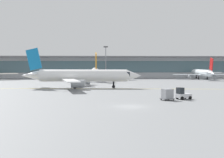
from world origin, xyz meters
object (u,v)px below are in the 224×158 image
object	(u,v)px
taxiing_regional_jet	(81,76)
apron_light_mast_1	(106,61)
gate_airplane_2	(202,73)
cargo_dolly_lead	(167,94)
gate_airplane_1	(95,72)
baggage_tug	(183,94)

from	to	relation	value
taxiing_regional_jet	apron_light_mast_1	bearing A→B (deg)	86.29
gate_airplane_2	cargo_dolly_lead	size ratio (longest dim) A/B	10.23
cargo_dolly_lead	taxiing_regional_jet	bearing A→B (deg)	98.75
taxiing_regional_jet	gate_airplane_1	bearing A→B (deg)	89.87
gate_airplane_1	taxiing_regional_jet	distance (m)	37.96
gate_airplane_1	baggage_tug	xyz separation A→B (m)	(14.10, -64.47, -2.15)
baggage_tug	gate_airplane_2	bearing A→B (deg)	47.04
taxiing_regional_jet	cargo_dolly_lead	distance (m)	31.88
gate_airplane_1	taxiing_regional_jet	size ratio (longest dim) A/B	0.98
gate_airplane_1	baggage_tug	size ratio (longest dim) A/B	10.46
taxiing_regional_jet	apron_light_mast_1	xyz separation A→B (m)	(8.86, 49.92, 4.36)
gate_airplane_1	taxiing_regional_jet	xyz separation A→B (m)	(-4.29, -37.72, 0.06)
gate_airplane_1	apron_light_mast_1	xyz separation A→B (m)	(4.58, 12.20, 4.42)
gate_airplane_1	baggage_tug	world-z (taller)	gate_airplane_1
baggage_tug	cargo_dolly_lead	xyz separation A→B (m)	(-3.03, -1.11, 0.16)
gate_airplane_2	baggage_tug	bearing A→B (deg)	158.55
gate_airplane_1	cargo_dolly_lead	distance (m)	66.54
cargo_dolly_lead	baggage_tug	bearing A→B (deg)	-0.00
baggage_tug	cargo_dolly_lead	distance (m)	3.23
gate_airplane_2	taxiing_regional_jet	size ratio (longest dim) A/B	0.82
gate_airplane_2	taxiing_regional_jet	bearing A→B (deg)	132.70
baggage_tug	taxiing_regional_jet	bearing A→B (deg)	104.38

